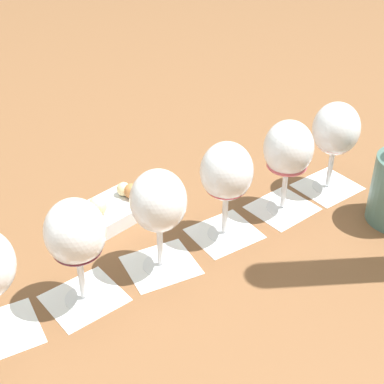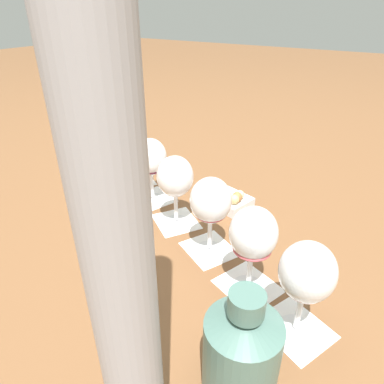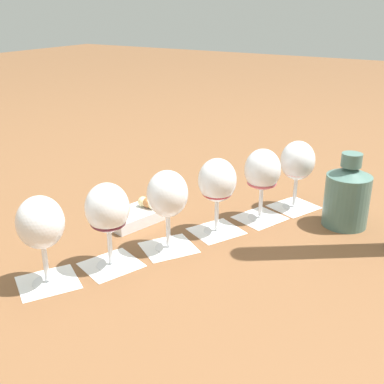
{
  "view_description": "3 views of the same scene",
  "coord_description": "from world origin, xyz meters",
  "px_view_note": "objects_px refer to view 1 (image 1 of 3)",
  "views": [
    {
      "loc": [
        0.69,
        0.39,
        0.65
      ],
      "look_at": [
        0.0,
        -0.0,
        0.12
      ],
      "focal_mm": 55.0,
      "sensor_mm": 36.0,
      "label": 1
    },
    {
      "loc": [
        -0.37,
        0.58,
        0.5
      ],
      "look_at": [
        0.0,
        -0.0,
        0.12
      ],
      "focal_mm": 32.0,
      "sensor_mm": 36.0,
      "label": 2
    },
    {
      "loc": [
        0.86,
        0.52,
        0.52
      ],
      "look_at": [
        0.0,
        -0.0,
        0.12
      ],
      "focal_mm": 45.0,
      "sensor_mm": 36.0,
      "label": 3
    }
  ],
  "objects_px": {
    "wine_glass_3": "(158,205)",
    "wine_glass_1": "(288,151)",
    "wine_glass_2": "(227,175)",
    "wine_glass_4": "(76,236)",
    "wine_glass_0": "(336,132)",
    "snack_dish": "(113,208)"
  },
  "relations": [
    {
      "from": "wine_glass_0",
      "to": "wine_glass_4",
      "type": "height_order",
      "value": "same"
    },
    {
      "from": "wine_glass_0",
      "to": "wine_glass_1",
      "type": "bearing_deg",
      "value": -23.78
    },
    {
      "from": "wine_glass_1",
      "to": "wine_glass_4",
      "type": "relative_size",
      "value": 1.0
    },
    {
      "from": "wine_glass_0",
      "to": "wine_glass_1",
      "type": "distance_m",
      "value": 0.12
    },
    {
      "from": "wine_glass_3",
      "to": "wine_glass_1",
      "type": "bearing_deg",
      "value": 156.2
    },
    {
      "from": "wine_glass_0",
      "to": "wine_glass_4",
      "type": "bearing_deg",
      "value": -24.36
    },
    {
      "from": "wine_glass_0",
      "to": "snack_dish",
      "type": "relative_size",
      "value": 1.17
    },
    {
      "from": "wine_glass_0",
      "to": "wine_glass_2",
      "type": "height_order",
      "value": "same"
    },
    {
      "from": "snack_dish",
      "to": "wine_glass_1",
      "type": "bearing_deg",
      "value": 125.2
    },
    {
      "from": "wine_glass_2",
      "to": "wine_glass_4",
      "type": "height_order",
      "value": "same"
    },
    {
      "from": "wine_glass_2",
      "to": "wine_glass_4",
      "type": "relative_size",
      "value": 1.0
    },
    {
      "from": "wine_glass_2",
      "to": "snack_dish",
      "type": "bearing_deg",
      "value": -73.61
    },
    {
      "from": "wine_glass_4",
      "to": "wine_glass_1",
      "type": "bearing_deg",
      "value": 155.46
    },
    {
      "from": "wine_glass_2",
      "to": "wine_glass_3",
      "type": "bearing_deg",
      "value": -22.01
    },
    {
      "from": "snack_dish",
      "to": "wine_glass_0",
      "type": "bearing_deg",
      "value": 133.74
    },
    {
      "from": "wine_glass_1",
      "to": "wine_glass_2",
      "type": "distance_m",
      "value": 0.14
    },
    {
      "from": "wine_glass_4",
      "to": "snack_dish",
      "type": "distance_m",
      "value": 0.24
    },
    {
      "from": "snack_dish",
      "to": "wine_glass_4",
      "type": "bearing_deg",
      "value": 23.87
    },
    {
      "from": "wine_glass_2",
      "to": "wine_glass_1",
      "type": "bearing_deg",
      "value": 154.39
    },
    {
      "from": "snack_dish",
      "to": "wine_glass_3",
      "type": "bearing_deg",
      "value": 64.57
    },
    {
      "from": "wine_glass_3",
      "to": "wine_glass_4",
      "type": "bearing_deg",
      "value": -26.0
    },
    {
      "from": "wine_glass_1",
      "to": "wine_glass_4",
      "type": "height_order",
      "value": "same"
    }
  ]
}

